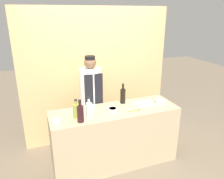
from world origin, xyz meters
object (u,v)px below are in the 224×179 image
at_px(bottle_oil, 76,111).
at_px(bottle_wine, 80,113).
at_px(sauce_bowl_orange, 56,121).
at_px(bottle_soy, 123,96).
at_px(sauce_bowl_green, 113,110).
at_px(wooden_spoon, 135,110).
at_px(cutting_board, 144,104).
at_px(sauce_bowl_white, 90,107).
at_px(chef_center, 91,101).
at_px(sauce_bowl_yellow, 160,101).
at_px(bottle_clear, 89,110).

bearing_deg(bottle_oil, bottle_wine, -79.24).
bearing_deg(sauce_bowl_orange, bottle_soy, 16.10).
height_order(sauce_bowl_green, wooden_spoon, sauce_bowl_green).
bearing_deg(cutting_board, sauce_bowl_white, 170.35).
distance_m(sauce_bowl_white, wooden_spoon, 0.68).
bearing_deg(wooden_spoon, cutting_board, 37.16).
bearing_deg(sauce_bowl_orange, bottle_oil, 13.02).
distance_m(sauce_bowl_orange, bottle_wine, 0.33).
relative_size(sauce_bowl_orange, chef_center, 0.07).
height_order(sauce_bowl_yellow, sauce_bowl_green, sauce_bowl_green).
relative_size(sauce_bowl_yellow, bottle_oil, 0.60).
xyz_separation_m(cutting_board, bottle_soy, (-0.29, 0.16, 0.12)).
bearing_deg(bottle_soy, sauce_bowl_yellow, -19.07).
height_order(sauce_bowl_orange, sauce_bowl_green, sauce_bowl_green).
relative_size(sauce_bowl_yellow, bottle_clear, 0.53).
bearing_deg(wooden_spoon, bottle_soy, 100.23).
relative_size(sauce_bowl_orange, bottle_oil, 0.42).
bearing_deg(sauce_bowl_orange, wooden_spoon, -1.19).
xyz_separation_m(cutting_board, wooden_spoon, (-0.23, -0.17, 0.00)).
bearing_deg(bottle_wine, wooden_spoon, 3.56).
bearing_deg(sauce_bowl_white, bottle_oil, -139.03).
xyz_separation_m(sauce_bowl_orange, sauce_bowl_yellow, (1.64, 0.12, -0.00)).
xyz_separation_m(sauce_bowl_orange, bottle_oil, (0.28, 0.06, 0.08)).
distance_m(sauce_bowl_orange, bottle_clear, 0.45).
bearing_deg(cutting_board, sauce_bowl_yellow, -7.00).
bearing_deg(sauce_bowl_green, bottle_wine, -165.27).
height_order(cutting_board, wooden_spoon, wooden_spoon).
bearing_deg(bottle_clear, sauce_bowl_orange, 179.74).
height_order(sauce_bowl_orange, wooden_spoon, sauce_bowl_orange).
xyz_separation_m(sauce_bowl_green, bottle_soy, (0.27, 0.25, 0.09)).
bearing_deg(cutting_board, bottle_oil, -175.53).
bearing_deg(sauce_bowl_green, cutting_board, 9.44).
relative_size(cutting_board, wooden_spoon, 1.46).
height_order(bottle_wine, chef_center, chef_center).
xyz_separation_m(sauce_bowl_green, bottle_oil, (-0.53, 0.01, 0.07)).
bearing_deg(bottle_wine, bottle_soy, 26.59).
distance_m(bottle_clear, bottle_wine, 0.16).
height_order(sauce_bowl_white, bottle_oil, bottle_oil).
distance_m(sauce_bowl_white, cutting_board, 0.84).
bearing_deg(sauce_bowl_white, sauce_bowl_yellow, -8.99).
distance_m(sauce_bowl_orange, sauce_bowl_white, 0.61).
height_order(bottle_clear, chef_center, chef_center).
relative_size(bottle_soy, bottle_wine, 1.04).
bearing_deg(sauce_bowl_yellow, sauce_bowl_orange, -175.99).
height_order(sauce_bowl_green, cutting_board, sauce_bowl_green).
bearing_deg(sauce_bowl_yellow, bottle_oil, -177.87).
height_order(cutting_board, bottle_oil, bottle_oil).
bearing_deg(bottle_wine, cutting_board, 11.97).
xyz_separation_m(cutting_board, chef_center, (-0.72, 0.47, -0.04)).
xyz_separation_m(bottle_soy, wooden_spoon, (0.06, -0.33, -0.12)).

